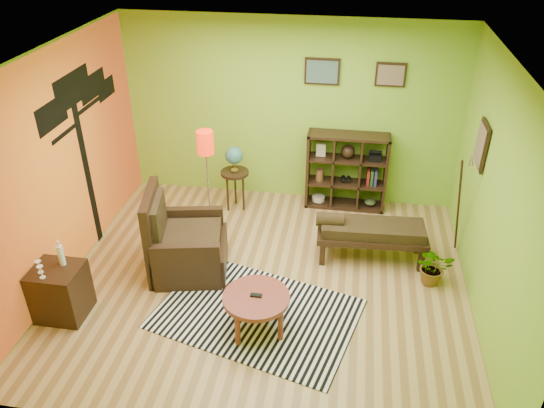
% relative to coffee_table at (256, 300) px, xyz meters
% --- Properties ---
extents(ground, '(5.00, 5.00, 0.00)m').
position_rel_coffee_table_xyz_m(ground, '(-0.04, 0.82, -0.39)').
color(ground, tan).
rests_on(ground, ground).
extents(room_shell, '(5.04, 4.54, 2.82)m').
position_rel_coffee_table_xyz_m(room_shell, '(-0.14, 0.84, 1.41)').
color(room_shell, '#86BF2F').
rests_on(room_shell, ground).
extents(zebra_rug, '(2.56, 2.02, 0.01)m').
position_rel_coffee_table_xyz_m(zebra_rug, '(-0.04, 0.21, -0.39)').
color(zebra_rug, white).
rests_on(zebra_rug, ground).
extents(coffee_table, '(0.74, 0.74, 0.48)m').
position_rel_coffee_table_xyz_m(coffee_table, '(0.00, 0.00, 0.00)').
color(coffee_table, brown).
rests_on(coffee_table, ground).
extents(armchair, '(1.10, 1.10, 1.14)m').
position_rel_coffee_table_xyz_m(armchair, '(-1.12, 0.91, -0.05)').
color(armchair, black).
rests_on(armchair, ground).
extents(side_cabinet, '(0.55, 0.50, 0.96)m').
position_rel_coffee_table_xyz_m(side_cabinet, '(-2.24, -0.13, -0.06)').
color(side_cabinet, black).
rests_on(side_cabinet, ground).
extents(floor_lamp, '(0.23, 0.23, 1.56)m').
position_rel_coffee_table_xyz_m(floor_lamp, '(-1.01, 1.82, 0.87)').
color(floor_lamp, silver).
rests_on(floor_lamp, ground).
extents(globe_table, '(0.42, 0.42, 1.03)m').
position_rel_coffee_table_xyz_m(globe_table, '(-0.79, 2.51, 0.39)').
color(globe_table, black).
rests_on(globe_table, ground).
extents(cube_shelf, '(1.20, 0.35, 1.20)m').
position_rel_coffee_table_xyz_m(cube_shelf, '(0.87, 2.85, 0.21)').
color(cube_shelf, black).
rests_on(cube_shelf, ground).
extents(bench, '(1.47, 0.58, 0.66)m').
position_rel_coffee_table_xyz_m(bench, '(1.22, 1.52, 0.03)').
color(bench, black).
rests_on(bench, ground).
extents(potted_plant, '(0.50, 0.54, 0.38)m').
position_rel_coffee_table_xyz_m(potted_plant, '(2.02, 1.13, -0.20)').
color(potted_plant, '#26661E').
rests_on(potted_plant, ground).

